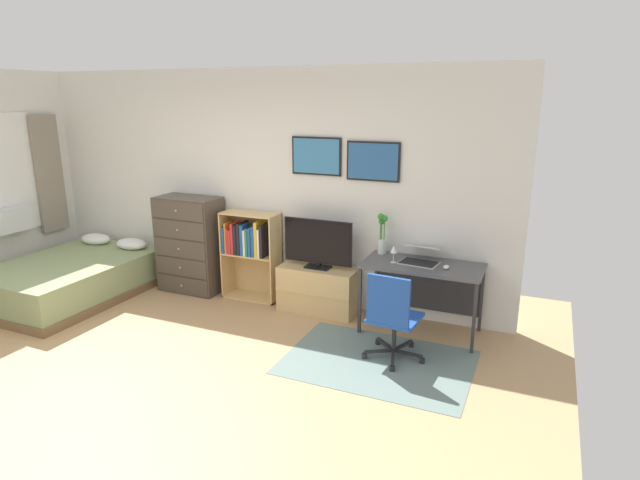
# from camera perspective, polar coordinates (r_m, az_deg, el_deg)

# --- Properties ---
(ground_plane) EXTENTS (7.20, 7.20, 0.00)m
(ground_plane) POSITION_cam_1_polar(r_m,az_deg,el_deg) (4.98, -21.06, -14.35)
(ground_plane) COLOR tan
(wall_back_with_posters) EXTENTS (6.12, 0.09, 2.70)m
(wall_back_with_posters) POSITION_cam_1_polar(r_m,az_deg,el_deg) (6.37, -6.78, 5.91)
(wall_back_with_posters) COLOR silver
(wall_back_with_posters) RESTS_ON ground_plane
(area_rug) EXTENTS (1.70, 1.20, 0.01)m
(area_rug) POSITION_cam_1_polar(r_m,az_deg,el_deg) (5.04, 6.26, -12.95)
(area_rug) COLOR slate
(area_rug) RESTS_ON ground_plane
(bed) EXTENTS (1.42, 1.99, 0.59)m
(bed) POSITION_cam_1_polar(r_m,az_deg,el_deg) (7.14, -25.29, -3.73)
(bed) COLOR brown
(bed) RESTS_ON ground_plane
(dresser) EXTENTS (0.79, 0.46, 1.19)m
(dresser) POSITION_cam_1_polar(r_m,az_deg,el_deg) (6.76, -13.85, -0.46)
(dresser) COLOR #4C4238
(dresser) RESTS_ON ground_plane
(bookshelf) EXTENTS (0.69, 0.30, 1.06)m
(bookshelf) POSITION_cam_1_polar(r_m,az_deg,el_deg) (6.35, -7.66, -0.74)
(bookshelf) COLOR tan
(bookshelf) RESTS_ON ground_plane
(tv_stand) EXTENTS (0.89, 0.41, 0.52)m
(tv_stand) POSITION_cam_1_polar(r_m,az_deg,el_deg) (6.02, -0.16, -5.32)
(tv_stand) COLOR tan
(tv_stand) RESTS_ON ground_plane
(television) EXTENTS (0.81, 0.16, 0.56)m
(television) POSITION_cam_1_polar(r_m,az_deg,el_deg) (5.84, -0.26, -0.44)
(television) COLOR black
(television) RESTS_ON tv_stand
(desk) EXTENTS (1.20, 0.61, 0.74)m
(desk) POSITION_cam_1_polar(r_m,az_deg,el_deg) (5.54, 11.17, -3.69)
(desk) COLOR #4C4C4F
(desk) RESTS_ON ground_plane
(office_chair) EXTENTS (0.57, 0.58, 0.86)m
(office_chair) POSITION_cam_1_polar(r_m,az_deg,el_deg) (4.88, 7.77, -8.04)
(office_chair) COLOR #232326
(office_chair) RESTS_ON ground_plane
(laptop) EXTENTS (0.42, 0.45, 0.17)m
(laptop) POSITION_cam_1_polar(r_m,az_deg,el_deg) (5.49, 10.94, -1.65)
(laptop) COLOR #B7B7BC
(laptop) RESTS_ON desk
(computer_mouse) EXTENTS (0.06, 0.10, 0.03)m
(computer_mouse) POSITION_cam_1_polar(r_m,az_deg,el_deg) (5.33, 13.49, -2.87)
(computer_mouse) COLOR silver
(computer_mouse) RESTS_ON desk
(bamboo_vase) EXTENTS (0.11, 0.11, 0.44)m
(bamboo_vase) POSITION_cam_1_polar(r_m,az_deg,el_deg) (5.67, 6.74, 0.63)
(bamboo_vase) COLOR silver
(bamboo_vase) RESTS_ON desk
(wine_glass) EXTENTS (0.07, 0.07, 0.18)m
(wine_glass) POSITION_cam_1_polar(r_m,az_deg,el_deg) (5.39, 7.98, -1.07)
(wine_glass) COLOR silver
(wine_glass) RESTS_ON desk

